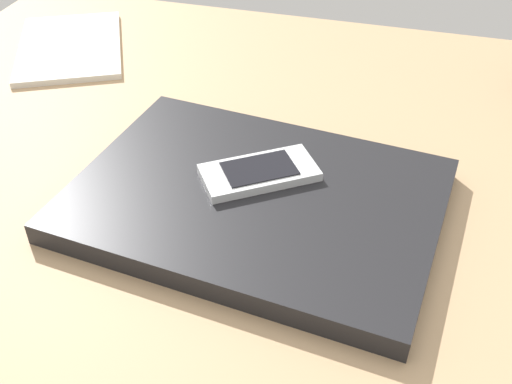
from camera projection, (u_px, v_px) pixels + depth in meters
desk_surface at (354, 198)px, 62.62cm from camera, size 120.00×80.00×3.00cm
laptop_closed at (256, 200)px, 58.34cm from camera, size 36.16×27.98×2.16cm
cell_phone_on_laptop at (259, 172)px, 59.12cm from camera, size 11.99×10.62×1.02cm
notepad at (70, 46)px, 85.80cm from camera, size 21.41×24.45×0.80cm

